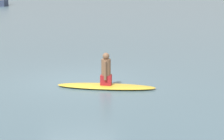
% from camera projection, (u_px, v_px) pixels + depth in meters
% --- Properties ---
extents(ground_plane, '(400.00, 400.00, 0.00)m').
position_uv_depth(ground_plane, '(79.00, 82.00, 12.91)').
color(ground_plane, slate).
extents(surfboard, '(3.14, 1.21, 0.11)m').
position_uv_depth(surfboard, '(106.00, 86.00, 12.12)').
color(surfboard, gold).
rests_on(surfboard, ground).
extents(person_paddler, '(0.37, 0.44, 1.00)m').
position_uv_depth(person_paddler, '(106.00, 70.00, 12.01)').
color(person_paddler, '#A51E23').
rests_on(person_paddler, surfboard).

